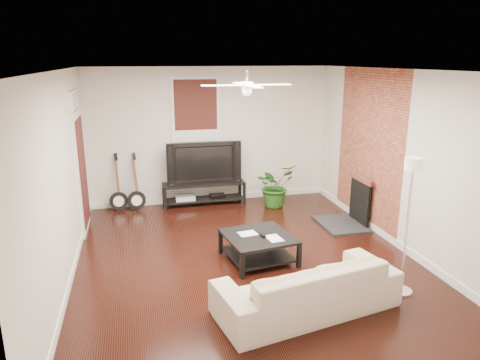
# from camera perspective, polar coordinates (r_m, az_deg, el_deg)

# --- Properties ---
(room) EXTENTS (5.01, 6.01, 2.81)m
(room) POSITION_cam_1_polar(r_m,az_deg,el_deg) (6.34, 0.85, 1.24)
(room) COLOR black
(room) RESTS_ON ground
(brick_accent) EXTENTS (0.02, 2.20, 2.80)m
(brick_accent) POSITION_cam_1_polar(r_m,az_deg,el_deg) (8.18, 16.21, 3.86)
(brick_accent) COLOR brown
(brick_accent) RESTS_ON floor
(fireplace) EXTENTS (0.80, 1.10, 0.92)m
(fireplace) POSITION_cam_1_polar(r_m,az_deg,el_deg) (8.27, 13.99, -2.58)
(fireplace) COLOR black
(fireplace) RESTS_ON floor
(window_back) EXTENTS (1.00, 0.06, 1.30)m
(window_back) POSITION_cam_1_polar(r_m,az_deg,el_deg) (9.06, -5.73, 9.00)
(window_back) COLOR #36170E
(window_back) RESTS_ON wall_back
(door_left) EXTENTS (0.08, 1.00, 2.50)m
(door_left) POSITION_cam_1_polar(r_m,az_deg,el_deg) (8.09, -19.84, 2.35)
(door_left) COLOR white
(door_left) RESTS_ON wall_left
(tv_stand) EXTENTS (1.69, 0.45, 0.47)m
(tv_stand) POSITION_cam_1_polar(r_m,az_deg,el_deg) (9.24, -4.67, -1.72)
(tv_stand) COLOR black
(tv_stand) RESTS_ON floor
(tv) EXTENTS (1.51, 0.20, 0.87)m
(tv) POSITION_cam_1_polar(r_m,az_deg,el_deg) (9.09, -4.78, 2.36)
(tv) COLOR black
(tv) RESTS_ON tv_stand
(coffee_table) EXTENTS (1.08, 1.08, 0.40)m
(coffee_table) POSITION_cam_1_polar(r_m,az_deg,el_deg) (6.74, 2.39, -8.71)
(coffee_table) COLOR black
(coffee_table) RESTS_ON floor
(sofa) EXTENTS (2.35, 1.28, 0.65)m
(sofa) POSITION_cam_1_polar(r_m,az_deg,el_deg) (5.51, 8.66, -13.28)
(sofa) COLOR tan
(sofa) RESTS_ON floor
(floor_lamp) EXTENTS (0.35, 0.35, 1.81)m
(floor_lamp) POSITION_cam_1_polar(r_m,az_deg,el_deg) (5.95, 20.72, -5.73)
(floor_lamp) COLOR white
(floor_lamp) RESTS_ON floor
(potted_plant) EXTENTS (1.02, 0.97, 0.88)m
(potted_plant) POSITION_cam_1_polar(r_m,az_deg,el_deg) (9.07, 4.53, -0.70)
(potted_plant) COLOR #225819
(potted_plant) RESTS_ON floor
(guitar_left) EXTENTS (0.39, 0.30, 1.17)m
(guitar_left) POSITION_cam_1_polar(r_m,az_deg,el_deg) (9.03, -15.53, -0.36)
(guitar_left) COLOR black
(guitar_left) RESTS_ON floor
(guitar_right) EXTENTS (0.41, 0.33, 1.17)m
(guitar_right) POSITION_cam_1_polar(r_m,az_deg,el_deg) (8.99, -13.31, -0.28)
(guitar_right) COLOR black
(guitar_right) RESTS_ON floor
(ceiling_fan) EXTENTS (1.24, 1.24, 0.32)m
(ceiling_fan) POSITION_cam_1_polar(r_m,az_deg,el_deg) (6.16, 0.89, 12.14)
(ceiling_fan) COLOR white
(ceiling_fan) RESTS_ON ceiling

